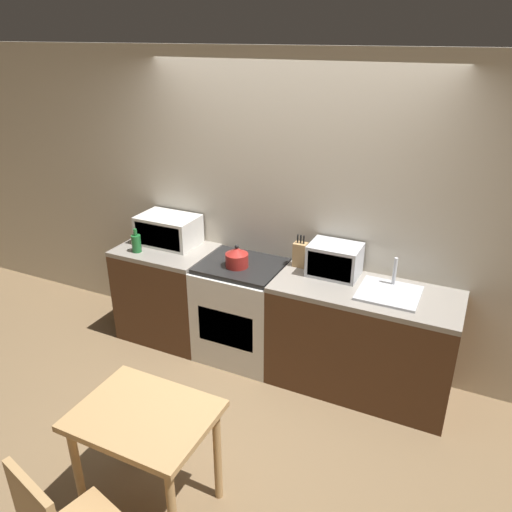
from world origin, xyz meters
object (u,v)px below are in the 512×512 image
object	(u,v)px
bottle	(136,243)
toaster_oven	(334,260)
microwave	(168,230)
dining_table	(145,429)
stove_range	(242,310)
kettle	(237,257)

from	to	relation	value
bottle	toaster_oven	world-z (taller)	toaster_oven
microwave	toaster_oven	bearing A→B (deg)	1.23
microwave	dining_table	xyz separation A→B (m)	(1.04, -1.79, -0.41)
stove_range	microwave	xyz separation A→B (m)	(-0.80, 0.11, 0.59)
bottle	microwave	bearing A→B (deg)	61.25
bottle	dining_table	size ratio (longest dim) A/B	0.28
toaster_oven	bottle	bearing A→B (deg)	-169.72
bottle	dining_table	world-z (taller)	bottle
microwave	bottle	xyz separation A→B (m)	(-0.15, -0.28, -0.05)
stove_range	dining_table	bearing A→B (deg)	-81.86
microwave	dining_table	distance (m)	2.11
kettle	bottle	world-z (taller)	bottle
microwave	toaster_oven	distance (m)	1.57
stove_range	bottle	xyz separation A→B (m)	(-0.96, -0.17, 0.54)
kettle	dining_table	distance (m)	1.68
kettle	dining_table	xyz separation A→B (m)	(0.25, -1.62, -0.36)
bottle	dining_table	distance (m)	1.96
kettle	microwave	distance (m)	0.81
dining_table	bottle	bearing A→B (deg)	128.34
kettle	microwave	bearing A→B (deg)	168.15
kettle	toaster_oven	size ratio (longest dim) A/B	0.49
stove_range	dining_table	distance (m)	1.71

